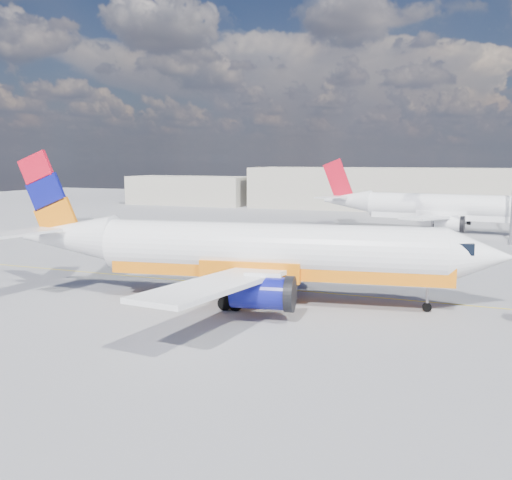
% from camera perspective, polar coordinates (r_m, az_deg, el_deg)
% --- Properties ---
extents(ground, '(240.00, 240.00, 0.00)m').
position_cam_1_polar(ground, '(40.33, 1.82, -5.89)').
color(ground, slate).
rests_on(ground, ground).
extents(taxi_line, '(70.00, 0.15, 0.01)m').
position_cam_1_polar(taxi_line, '(43.09, 3.16, -4.98)').
color(taxi_line, gold).
rests_on(taxi_line, ground).
extents(terminal_main, '(70.00, 14.00, 8.00)m').
position_cam_1_polar(terminal_main, '(112.31, 17.32, 4.83)').
color(terminal_main, '#BCB4A1').
rests_on(terminal_main, ground).
extents(terminal_annex, '(26.00, 10.00, 6.00)m').
position_cam_1_polar(terminal_annex, '(123.59, -6.68, 4.95)').
color(terminal_annex, '#BCB4A1').
rests_on(terminal_annex, ground).
extents(main_jet, '(34.71, 27.06, 10.49)m').
position_cam_1_polar(main_jet, '(38.74, -0.22, -1.19)').
color(main_jet, white).
rests_on(main_jet, ground).
extents(second_jet, '(32.39, 25.56, 9.82)m').
position_cam_1_polar(second_jet, '(79.84, 18.13, 3.07)').
color(second_jet, white).
rests_on(second_jet, ground).
extents(traffic_cone, '(0.39, 0.39, 0.55)m').
position_cam_1_polar(traffic_cone, '(40.32, 3.87, -5.52)').
color(traffic_cone, white).
rests_on(traffic_cone, ground).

